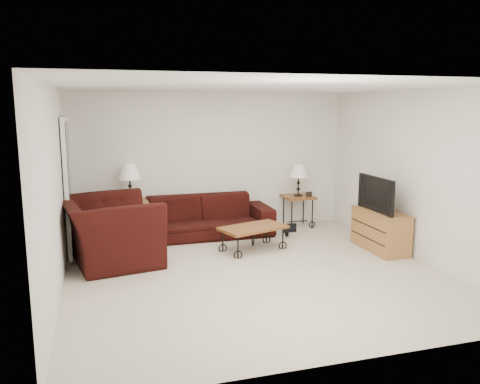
% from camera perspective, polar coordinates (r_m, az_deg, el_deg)
% --- Properties ---
extents(ground, '(5.00, 5.00, 0.00)m').
position_cam_1_polar(ground, '(6.74, 1.70, -9.41)').
color(ground, silver).
rests_on(ground, ground).
extents(wall_back, '(5.00, 0.02, 2.50)m').
position_cam_1_polar(wall_back, '(8.82, -3.31, 3.57)').
color(wall_back, white).
rests_on(wall_back, ground).
extents(wall_front, '(5.00, 0.02, 2.50)m').
position_cam_1_polar(wall_front, '(4.18, 12.51, -4.02)').
color(wall_front, white).
rests_on(wall_front, ground).
extents(wall_left, '(0.02, 5.00, 2.50)m').
position_cam_1_polar(wall_left, '(6.14, -20.99, 0.04)').
color(wall_left, white).
rests_on(wall_left, ground).
extents(wall_right, '(0.02, 5.00, 2.50)m').
position_cam_1_polar(wall_right, '(7.59, 20.02, 1.90)').
color(wall_right, white).
rests_on(wall_right, ground).
extents(ceiling, '(5.00, 5.00, 0.00)m').
position_cam_1_polar(ceiling, '(6.36, 1.82, 12.33)').
color(ceiling, white).
rests_on(ceiling, wall_back).
extents(doorway, '(0.08, 0.94, 2.04)m').
position_cam_1_polar(doorway, '(7.80, -19.76, 0.42)').
color(doorway, black).
rests_on(doorway, ground).
extents(sofa, '(2.40, 0.94, 0.70)m').
position_cam_1_polar(sofa, '(8.45, -4.42, -2.92)').
color(sofa, black).
rests_on(sofa, ground).
extents(side_table_left, '(0.62, 0.62, 0.65)m').
position_cam_1_polar(side_table_left, '(8.47, -12.71, -3.28)').
color(side_table_left, brown).
rests_on(side_table_left, ground).
extents(side_table_right, '(0.54, 0.54, 0.59)m').
position_cam_1_polar(side_table_right, '(9.19, 6.84, -2.26)').
color(side_table_right, brown).
rests_on(side_table_right, ground).
extents(lamp_left, '(0.38, 0.38, 0.65)m').
position_cam_1_polar(lamp_left, '(8.35, -12.88, 1.07)').
color(lamp_left, black).
rests_on(lamp_left, side_table_left).
extents(lamp_right, '(0.34, 0.34, 0.59)m').
position_cam_1_polar(lamp_right, '(9.08, 6.92, 1.39)').
color(lamp_right, black).
rests_on(lamp_right, side_table_right).
extents(photo_frame_left, '(0.13, 0.04, 0.11)m').
position_cam_1_polar(photo_frame_left, '(8.24, -13.78, -1.00)').
color(photo_frame_left, black).
rests_on(photo_frame_left, side_table_left).
extents(photo_frame_right, '(0.12, 0.04, 0.10)m').
position_cam_1_polar(photo_frame_right, '(9.05, 8.13, -0.26)').
color(photo_frame_right, black).
rests_on(photo_frame_right, side_table_right).
extents(coffee_table, '(1.16, 0.86, 0.39)m').
position_cam_1_polar(coffee_table, '(7.65, 1.55, -5.49)').
color(coffee_table, brown).
rests_on(coffee_table, ground).
extents(armchair, '(1.51, 1.66, 0.95)m').
position_cam_1_polar(armchair, '(7.26, -15.08, -4.43)').
color(armchair, black).
rests_on(armchair, ground).
extents(throw_pillow, '(0.19, 0.44, 0.43)m').
position_cam_1_polar(throw_pillow, '(7.20, -13.89, -4.11)').
color(throw_pillow, '#CB551A').
rests_on(throw_pillow, armchair).
extents(tv_stand, '(0.44, 1.06, 0.63)m').
position_cam_1_polar(tv_stand, '(7.95, 16.24, -4.39)').
color(tv_stand, '#A6733D').
rests_on(tv_stand, ground).
extents(television, '(0.12, 0.95, 0.55)m').
position_cam_1_polar(television, '(7.82, 16.33, -0.21)').
color(television, black).
rests_on(television, tv_stand).
extents(backpack, '(0.38, 0.31, 0.46)m').
position_cam_1_polar(backpack, '(8.46, 5.57, -3.78)').
color(backpack, black).
rests_on(backpack, ground).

